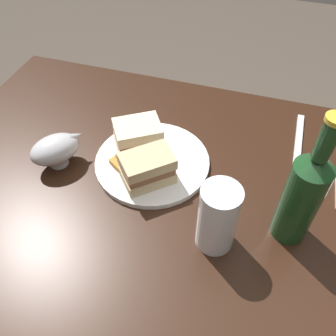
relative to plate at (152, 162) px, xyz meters
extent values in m
plane|color=#4C4238|center=(0.09, -0.06, -0.76)|extent=(6.00, 6.00, 0.00)
cube|color=black|center=(0.09, -0.06, -0.38)|extent=(1.22, 0.79, 0.76)
cylinder|color=white|center=(0.00, 0.00, 0.00)|extent=(0.26, 0.26, 0.01)
cube|color=beige|center=(-0.04, 0.03, 0.02)|extent=(0.13, 0.12, 0.03)
cube|color=brown|center=(-0.04, 0.03, 0.04)|extent=(0.12, 0.12, 0.01)
cube|color=beige|center=(-0.04, 0.03, 0.06)|extent=(0.13, 0.12, 0.03)
cube|color=#CCB284|center=(0.01, -0.05, 0.02)|extent=(0.13, 0.12, 0.03)
cube|color=#8C5B3D|center=(0.01, -0.05, 0.04)|extent=(0.12, 0.12, 0.02)
cube|color=#CCB284|center=(0.01, -0.05, 0.06)|extent=(0.13, 0.12, 0.03)
cube|color=#B77F33|center=(-0.07, -0.04, 0.01)|extent=(0.04, 0.03, 0.01)
cube|color=#B77F33|center=(-0.02, -0.02, 0.01)|extent=(0.02, 0.04, 0.02)
cube|color=#AD702D|center=(-0.04, -0.02, 0.02)|extent=(0.03, 0.05, 0.02)
cube|color=#AD702D|center=(-0.06, -0.01, 0.02)|extent=(0.05, 0.05, 0.02)
cylinder|color=white|center=(0.18, -0.16, 0.07)|extent=(0.07, 0.07, 0.15)
cylinder|color=#C67014|center=(0.18, -0.16, 0.02)|extent=(0.06, 0.06, 0.06)
cylinder|color=#B7B7BC|center=(-0.21, -0.06, 0.00)|extent=(0.04, 0.04, 0.02)
ellipsoid|color=#B7B7BC|center=(-0.21, -0.06, 0.04)|extent=(0.13, 0.13, 0.06)
ellipsoid|color=#381E0F|center=(-0.21, -0.06, 0.05)|extent=(0.10, 0.11, 0.02)
cone|color=#B7B7BC|center=(-0.17, -0.02, 0.05)|extent=(0.04, 0.04, 0.02)
cylinder|color=#19421E|center=(0.31, -0.09, 0.08)|extent=(0.07, 0.07, 0.18)
cone|color=#19421E|center=(0.31, -0.09, 0.19)|extent=(0.07, 0.07, 0.02)
cylinder|color=#19421E|center=(0.31, -0.09, 0.24)|extent=(0.03, 0.03, 0.07)
cube|color=silver|center=(0.32, 0.18, 0.00)|extent=(0.02, 0.18, 0.01)
camera|label=1|loc=(0.20, -0.53, 0.60)|focal=38.45mm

